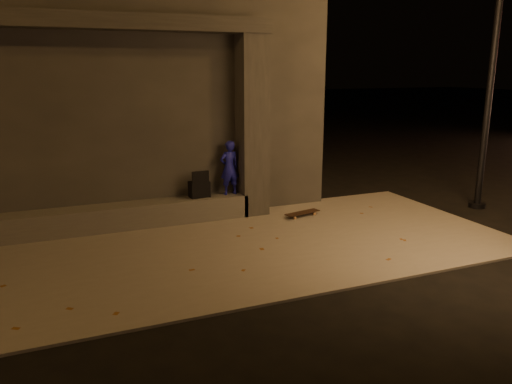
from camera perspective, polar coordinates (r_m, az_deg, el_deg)
name	(u,v)px	position (r m, az deg, el deg)	size (l,w,h in m)	color
ground	(239,304)	(6.68, -1.91, -12.65)	(120.00, 120.00, 0.00)	black
sidewalk	(197,252)	(8.42, -6.74, -6.80)	(11.00, 4.40, 0.04)	slate
building	(97,86)	(12.15, -17.71, 11.50)	(9.00, 5.10, 5.22)	#32302E
ledge	(93,219)	(9.75, -18.15, -2.98)	(6.00, 0.55, 0.45)	#56534E
column	(252,127)	(10.15, -0.44, 7.45)	(0.55, 0.55, 3.60)	#32302E
canopy	(136,22)	(9.56, -13.57, 18.33)	(5.00, 0.70, 0.28)	#32302E
skateboarder	(229,168)	(10.10, -3.07, 2.80)	(0.40, 0.26, 1.10)	#161792
backpack	(199,188)	(9.98, -6.51, 0.47)	(0.41, 0.28, 0.55)	black
skateboard	(303,213)	(10.26, 5.34, -2.40)	(0.81, 0.37, 0.09)	black
street_lamp_2	(499,6)	(11.77, 26.02, 18.56)	(0.36, 0.36, 7.44)	black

